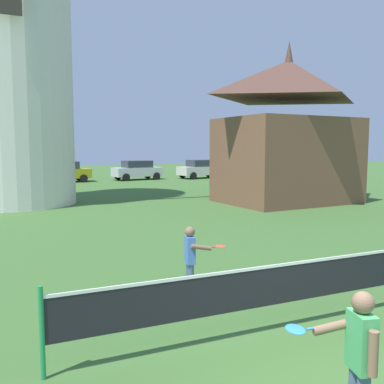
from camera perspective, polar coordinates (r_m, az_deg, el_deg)
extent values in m
cylinder|color=silver|center=(21.75, -23.08, 15.66)|extent=(5.44, 5.44, 12.96)
cylinder|color=#238E4C|center=(5.40, -19.33, -17.30)|extent=(0.06, 0.06, 1.10)
cube|color=black|center=(6.17, 7.76, -12.76)|extent=(5.47, 0.01, 0.55)
cube|color=white|center=(6.09, 7.80, -10.13)|extent=(5.47, 0.02, 0.04)
cube|color=#4CB266|center=(4.43, 21.59, -18.02)|extent=(0.24, 0.33, 0.54)
sphere|color=#89664C|center=(4.29, 21.78, -13.50)|extent=(0.20, 0.20, 0.20)
cylinder|color=#89664C|center=(4.28, 22.94, -19.20)|extent=(0.09, 0.09, 0.41)
cylinder|color=#89664C|center=(4.45, 18.34, -16.62)|extent=(0.43, 0.20, 0.16)
cylinder|color=#338CCC|center=(4.38, 16.35, -16.92)|extent=(0.22, 0.08, 0.04)
ellipsoid|color=#338CCC|center=(4.30, 13.56, -17.30)|extent=(0.24, 0.28, 0.03)
cylinder|color=slate|center=(8.01, -0.41, -11.26)|extent=(0.11, 0.11, 0.56)
cylinder|color=slate|center=(7.88, -0.15, -11.55)|extent=(0.11, 0.11, 0.56)
cube|color=#4C7AD1|center=(7.80, -0.28, -7.72)|extent=(0.19, 0.29, 0.50)
sphere|color=#89664C|center=(7.73, -0.28, -5.30)|extent=(0.19, 0.19, 0.19)
cylinder|color=#89664C|center=(7.97, -0.60, -7.56)|extent=(0.08, 0.08, 0.37)
cylinder|color=#89664C|center=(7.68, 1.22, -7.37)|extent=(0.39, 0.14, 0.14)
cylinder|color=#D84C33|center=(7.72, 2.29, -7.30)|extent=(0.22, 0.06, 0.04)
ellipsoid|color=#D84C33|center=(7.79, 3.86, -7.20)|extent=(0.22, 0.27, 0.03)
sphere|color=yellow|center=(9.85, 23.59, -9.40)|extent=(0.25, 0.25, 0.25)
cube|color=#999919|center=(33.87, -16.81, 2.35)|extent=(4.11, 1.82, 0.70)
cube|color=#2D333D|center=(33.84, -16.84, 3.42)|extent=(2.32, 1.56, 0.56)
cylinder|color=black|center=(34.96, -14.77, 1.94)|extent=(0.60, 0.20, 0.60)
cylinder|color=black|center=(33.30, -14.21, 1.76)|extent=(0.60, 0.20, 0.60)
cylinder|color=black|center=(34.55, -19.28, 1.76)|extent=(0.60, 0.20, 0.60)
cylinder|color=black|center=(32.86, -18.94, 1.57)|extent=(0.60, 0.20, 0.60)
cube|color=silver|center=(35.15, -7.30, 2.68)|extent=(4.09, 2.18, 0.70)
cube|color=#2D333D|center=(35.12, -7.31, 3.71)|extent=(2.36, 1.76, 0.56)
cylinder|color=black|center=(36.49, -5.93, 2.27)|extent=(0.62, 0.25, 0.60)
cylinder|color=black|center=(34.97, -4.74, 2.12)|extent=(0.62, 0.25, 0.60)
cylinder|color=black|center=(35.44, -9.81, 2.10)|extent=(0.62, 0.25, 0.60)
cylinder|color=black|center=(33.87, -8.76, 1.95)|extent=(0.62, 0.25, 0.60)
cube|color=silver|center=(36.65, 1.25, 2.87)|extent=(4.19, 2.25, 0.70)
cube|color=#2D333D|center=(36.62, 1.25, 3.85)|extent=(2.42, 1.80, 0.56)
cylinder|color=black|center=(38.13, 2.24, 2.46)|extent=(0.62, 0.26, 0.60)
cylinder|color=black|center=(36.74, 3.74, 2.32)|extent=(0.62, 0.26, 0.60)
cylinder|color=black|center=(36.67, -1.26, 2.32)|extent=(0.62, 0.26, 0.60)
cylinder|color=black|center=(35.22, 0.17, 2.17)|extent=(0.62, 0.26, 0.60)
cube|color=brown|center=(21.11, 12.47, 4.08)|extent=(6.30, 4.82, 4.00)
pyramid|color=brown|center=(21.33, 12.71, 14.34)|extent=(6.62, 5.06, 1.80)
cone|color=brown|center=(21.48, 12.77, 16.71)|extent=(0.70, 0.70, 1.80)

